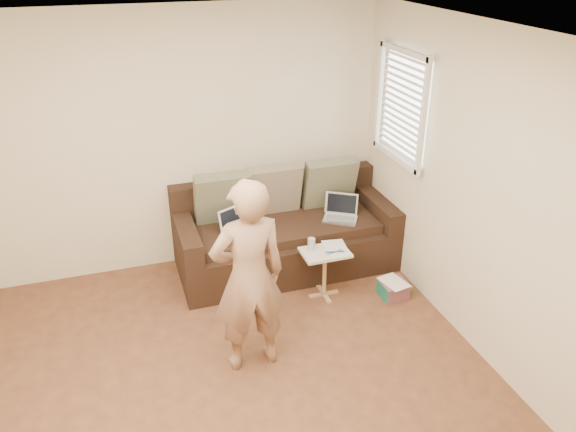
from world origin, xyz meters
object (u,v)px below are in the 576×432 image
Objects in this scene: laptop_white at (242,233)px; laptop_silver at (340,220)px; sofa at (286,230)px; person at (249,277)px; side_table at (324,273)px; drinking_glass at (311,244)px; striped_box at (393,289)px.

laptop_silver is at bearing -28.77° from laptop_white.
laptop_silver is (0.54, -0.14, 0.10)m from sofa.
person reaches higher than sofa.
side_table is (0.67, -0.52, -0.28)m from laptop_white.
side_table is (0.91, 0.70, -0.57)m from person.
laptop_silver is 0.21× the size of person.
laptop_white is 0.89m from side_table.
drinking_glass is at bearing -105.82° from laptop_silver.
side_table is 4.06× the size of drinking_glass.
side_table is (-0.36, -0.49, -0.28)m from laptop_silver.
laptop_white reaches higher than side_table.
sofa is 1.23m from striped_box.
person is at bearing -142.38° from side_table.
laptop_white is 0.72m from drinking_glass.
laptop_silver is at bearing -139.57° from person.
side_table is at bearing -64.94° from laptop_white.
drinking_glass reaches higher than striped_box.
drinking_glass is 0.92m from striped_box.
laptop_silver is 1.32× the size of striped_box.
person reaches higher than drinking_glass.
laptop_silver reaches higher than drinking_glass.
sofa is at bearing 106.30° from side_table.
striped_box is at bearing -57.03° from laptop_white.
striped_box is at bearing -37.37° from laptop_silver.
laptop_white is 1.28m from person.
drinking_glass reaches higher than side_table.
sofa is 6.51× the size of laptop_silver.
drinking_glass is at bearing 158.31° from striped_box.
laptop_white is 1.31× the size of striped_box.
drinking_glass is (-0.47, -0.42, 0.03)m from laptop_silver.
sofa is 6.57× the size of laptop_white.
person is (-1.27, -1.19, 0.29)m from laptop_silver.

